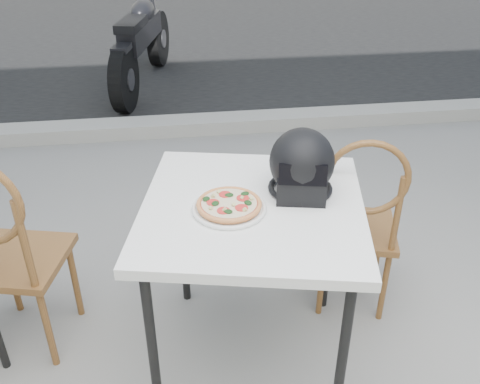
{
  "coord_description": "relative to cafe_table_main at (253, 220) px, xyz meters",
  "views": [
    {
      "loc": [
        -0.42,
        -1.39,
        1.98
      ],
      "look_at": [
        -0.17,
        0.41,
        0.89
      ],
      "focal_mm": 40.0,
      "sensor_mm": 36.0,
      "label": 1
    }
  ],
  "objects": [
    {
      "name": "plate",
      "position": [
        -0.1,
        -0.03,
        0.08
      ],
      "size": [
        0.35,
        0.35,
        0.02
      ],
      "rotation": [
        0.0,
        0.0,
        0.21
      ],
      "color": "white",
      "rests_on": "cafe_table_main"
    },
    {
      "name": "street_asphalt",
      "position": [
        0.12,
        6.61,
        -0.76
      ],
      "size": [
        30.0,
        8.0,
        0.0
      ],
      "primitive_type": "cube",
      "color": "black",
      "rests_on": "ground"
    },
    {
      "name": "motorcycle",
      "position": [
        -0.55,
        3.89,
        -0.31
      ],
      "size": [
        0.67,
        2.05,
        1.03
      ],
      "rotation": [
        0.0,
        0.0,
        -0.23
      ],
      "color": "black",
      "rests_on": "street_asphalt"
    },
    {
      "name": "cafe_chair_main",
      "position": [
        0.57,
        0.27,
        -0.2
      ],
      "size": [
        0.47,
        0.47,
        1.01
      ],
      "rotation": [
        0.0,
        0.0,
        2.88
      ],
      "color": "brown",
      "rests_on": "ground"
    },
    {
      "name": "helmet",
      "position": [
        0.21,
        0.07,
        0.2
      ],
      "size": [
        0.32,
        0.33,
        0.27
      ],
      "rotation": [
        0.0,
        0.0,
        -0.21
      ],
      "color": "black",
      "rests_on": "cafe_table_main"
    },
    {
      "name": "pizza",
      "position": [
        -0.1,
        -0.03,
        0.1
      ],
      "size": [
        0.31,
        0.31,
        0.03
      ],
      "rotation": [
        0.0,
        0.0,
        0.23
      ],
      "color": "#E39253",
      "rests_on": "plate"
    },
    {
      "name": "cafe_table_main",
      "position": [
        0.0,
        0.0,
        0.0
      ],
      "size": [
        1.05,
        1.05,
        0.84
      ],
      "rotation": [
        0.0,
        0.0,
        -0.21
      ],
      "color": "white",
      "rests_on": "ground"
    },
    {
      "name": "cafe_chair_side",
      "position": [
        -1.06,
        0.19,
        -0.16
      ],
      "size": [
        0.5,
        0.5,
        1.09
      ],
      "rotation": [
        0.0,
        0.0,
        2.91
      ],
      "color": "brown",
      "rests_on": "ground"
    },
    {
      "name": "curb",
      "position": [
        0.12,
        2.61,
        -0.71
      ],
      "size": [
        30.0,
        0.25,
        0.12
      ],
      "primitive_type": "cube",
      "color": "#9D9B93",
      "rests_on": "ground"
    }
  ]
}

